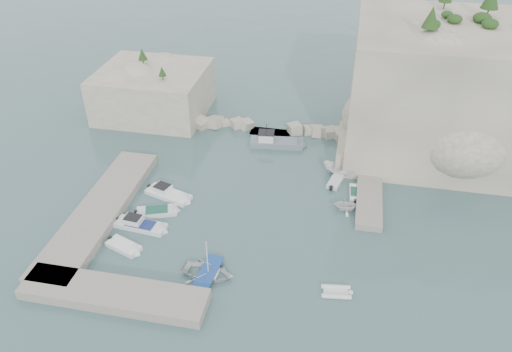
% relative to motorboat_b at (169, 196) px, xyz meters
% --- Properties ---
extents(ground, '(400.00, 400.00, 0.00)m').
position_rel_motorboat_b_xyz_m(ground, '(10.44, -3.92, 0.00)').
color(ground, '#446466').
rests_on(ground, ground).
extents(cliff_east, '(26.00, 22.00, 17.00)m').
position_rel_motorboat_b_xyz_m(cliff_east, '(33.44, 19.08, 8.50)').
color(cliff_east, beige).
rests_on(cliff_east, ground).
extents(cliff_terrace, '(8.00, 10.00, 2.50)m').
position_rel_motorboat_b_xyz_m(cliff_terrace, '(23.44, 14.08, 1.25)').
color(cliff_terrace, beige).
rests_on(cliff_terrace, ground).
extents(outcrop_west, '(16.00, 14.00, 7.00)m').
position_rel_motorboat_b_xyz_m(outcrop_west, '(-9.56, 21.08, 3.50)').
color(outcrop_west, beige).
rests_on(outcrop_west, ground).
extents(quay_west, '(5.00, 24.00, 1.10)m').
position_rel_motorboat_b_xyz_m(quay_west, '(-6.56, -4.92, 0.55)').
color(quay_west, '#9E9689').
rests_on(quay_west, ground).
extents(quay_south, '(18.00, 4.00, 1.10)m').
position_rel_motorboat_b_xyz_m(quay_south, '(0.44, -16.42, 0.55)').
color(quay_south, '#9E9689').
rests_on(quay_south, ground).
extents(ledge_east, '(3.00, 16.00, 0.80)m').
position_rel_motorboat_b_xyz_m(ledge_east, '(23.94, 6.08, 0.40)').
color(ledge_east, '#9E9689').
rests_on(ledge_east, ground).
extents(breakwater, '(28.00, 3.00, 1.40)m').
position_rel_motorboat_b_xyz_m(breakwater, '(9.44, 18.08, 0.70)').
color(breakwater, beige).
rests_on(breakwater, ground).
extents(motorboat_b, '(6.65, 3.93, 1.40)m').
position_rel_motorboat_b_xyz_m(motorboat_b, '(0.00, 0.00, 0.00)').
color(motorboat_b, white).
rests_on(motorboat_b, ground).
extents(motorboat_e, '(4.52, 3.08, 0.70)m').
position_rel_motorboat_b_xyz_m(motorboat_e, '(-1.54, -9.74, 0.00)').
color(motorboat_e, white).
rests_on(motorboat_e, ground).
extents(motorboat_c, '(5.40, 3.46, 0.70)m').
position_rel_motorboat_b_xyz_m(motorboat_c, '(-0.20, -3.41, 0.00)').
color(motorboat_c, silver).
rests_on(motorboat_c, ground).
extents(motorboat_d, '(6.58, 2.54, 1.40)m').
position_rel_motorboat_b_xyz_m(motorboat_d, '(-1.06, -6.18, 0.00)').
color(motorboat_d, white).
rests_on(motorboat_d, ground).
extents(rowboat, '(5.56, 4.21, 1.09)m').
position_rel_motorboat_b_xyz_m(rowboat, '(8.36, -11.80, 0.00)').
color(rowboat, white).
rests_on(rowboat, ground).
extents(inflatable_dinghy, '(3.25, 1.87, 0.44)m').
position_rel_motorboat_b_xyz_m(inflatable_dinghy, '(21.02, -11.67, 0.00)').
color(inflatable_dinghy, silver).
rests_on(inflatable_dinghy, ground).
extents(tender_east_a, '(3.45, 3.05, 1.70)m').
position_rel_motorboat_b_xyz_m(tender_east_a, '(21.24, 1.58, 0.00)').
color(tender_east_a, white).
rests_on(tender_east_a, ground).
extents(tender_east_b, '(1.52, 3.87, 0.70)m').
position_rel_motorboat_b_xyz_m(tender_east_b, '(22.26, 4.64, 0.00)').
color(tender_east_b, white).
rests_on(tender_east_b, ground).
extents(tender_east_c, '(2.39, 4.48, 0.70)m').
position_rel_motorboat_b_xyz_m(tender_east_c, '(19.82, 7.06, 0.00)').
color(tender_east_c, silver).
rests_on(tender_east_c, ground).
extents(tender_east_d, '(4.81, 3.01, 1.74)m').
position_rel_motorboat_b_xyz_m(tender_east_d, '(20.09, 8.85, 0.00)').
color(tender_east_d, white).
rests_on(tender_east_d, ground).
extents(work_boat, '(8.33, 3.24, 2.20)m').
position_rel_motorboat_b_xyz_m(work_boat, '(10.95, 14.47, 0.00)').
color(work_boat, slate).
rests_on(work_boat, ground).
extents(rowboat_mast, '(0.10, 0.10, 4.20)m').
position_rel_motorboat_b_xyz_m(rowboat_mast, '(8.36, -11.80, 2.64)').
color(rowboat_mast, white).
rests_on(rowboat_mast, rowboat).
extents(vegetation, '(53.48, 13.88, 13.40)m').
position_rel_motorboat_b_xyz_m(vegetation, '(28.27, 20.48, 17.93)').
color(vegetation, '#1E4219').
rests_on(vegetation, ground).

